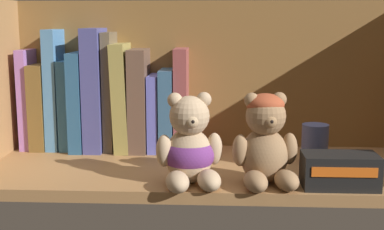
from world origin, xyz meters
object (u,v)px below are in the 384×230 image
book_0 (29,99)px  small_product_box (340,171)px  book_10 (168,109)px  book_4 (82,100)px  book_8 (141,99)px  book_5 (97,89)px  pillar_candle (315,145)px  teddy_bear_larger (190,149)px  teddy_bear_smaller (266,141)px  book_1 (43,106)px  book_6 (112,91)px  book_3 (69,104)px  book_9 (155,111)px  book_7 (124,96)px  book_11 (182,99)px  book_2 (56,89)px

book_0 → small_product_box: 64.21cm
book_10 → book_4: bearing=180.0°
book_8 → small_product_box: bearing=-34.5°
book_5 → book_4: bearing=180.0°
book_5 → small_product_box: (44.49, -24.44, -9.68)cm
pillar_candle → small_product_box: (1.66, -12.95, -1.09)cm
book_5 → pillar_candle: book_5 is taller
book_8 → small_product_box: book_8 is taller
book_4 → teddy_bear_larger: bearing=-45.1°
book_10 → teddy_bear_smaller: book_10 is taller
book_0 → small_product_box: (58.89, -24.44, -7.53)cm
teddy_bear_smaller → small_product_box: size_ratio=1.27×
book_4 → book_0: bearing=180.0°
book_1 → small_product_box: size_ratio=1.48×
book_0 → book_6: (17.36, 0.00, 1.76)cm
book_8 → small_product_box: 43.77cm
book_3 → book_6: (8.98, 0.00, 2.86)cm
book_8 → book_9: bearing=0.0°
book_6 → book_4: bearing=180.0°
book_6 → pillar_candle: size_ratio=3.14×
book_0 → book_10: 29.07cm
book_5 → book_6: 2.98cm
book_6 → teddy_bear_smaller: bearing=-38.1°
book_0 → book_9: (26.40, 0.00, -2.50)cm
book_7 → book_10: size_ratio=1.31×
book_11 → book_6: bearing=180.0°
book_10 → book_11: 3.57cm
book_9 → book_11: size_ratio=0.74×
teddy_bear_smaller → book_9: bearing=131.7°
book_1 → book_3: bearing=0.0°
book_8 → book_11: (8.50, 0.00, 0.08)cm
teddy_bear_smaller → small_product_box: teddy_bear_smaller is taller
book_1 → book_10: size_ratio=1.05×
book_2 → book_10: (23.19, 0.00, -3.96)cm
book_1 → book_5: 12.19cm
book_4 → book_8: size_ratio=0.97×
book_3 → teddy_bear_smaller: size_ratio=1.22×
book_3 → book_10: bearing=0.0°
book_2 → book_11: book_2 is taller
book_5 → teddy_bear_smaller: size_ratio=1.65×
book_9 → pillar_candle: bearing=-20.4°
book_2 → book_11: size_ratio=1.18×
book_7 → book_9: book_7 is taller
book_1 → book_10: (26.23, 0.00, -0.43)cm
book_2 → book_0: bearing=180.0°
book_10 → book_3: bearing=180.0°
book_3 → book_10: book_3 is taller
book_4 → book_5: book_5 is taller
book_6 → book_8: size_ratio=1.16×
book_7 → teddy_bear_larger: size_ratio=1.45×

